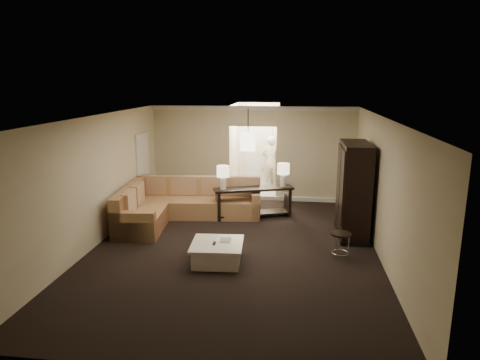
# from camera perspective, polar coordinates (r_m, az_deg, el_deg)

# --- Properties ---
(ground) EXTENTS (8.00, 8.00, 0.00)m
(ground) POSITION_cam_1_polar(r_m,az_deg,el_deg) (9.27, -0.83, -9.16)
(ground) COLOR black
(ground) RESTS_ON ground
(wall_back) EXTENTS (6.00, 0.04, 2.80)m
(wall_back) POSITION_cam_1_polar(r_m,az_deg,el_deg) (12.73, 1.71, 3.55)
(wall_back) COLOR beige
(wall_back) RESTS_ON ground
(wall_front) EXTENTS (6.00, 0.04, 2.80)m
(wall_front) POSITION_cam_1_polar(r_m,az_deg,el_deg) (5.11, -7.39, -11.43)
(wall_front) COLOR beige
(wall_front) RESTS_ON ground
(wall_left) EXTENTS (0.04, 8.00, 2.80)m
(wall_left) POSITION_cam_1_polar(r_m,az_deg,el_deg) (9.72, -18.66, -0.15)
(wall_left) COLOR beige
(wall_left) RESTS_ON ground
(wall_right) EXTENTS (0.04, 8.00, 2.80)m
(wall_right) POSITION_cam_1_polar(r_m,az_deg,el_deg) (8.93, 18.57, -1.28)
(wall_right) COLOR beige
(wall_right) RESTS_ON ground
(ceiling) EXTENTS (6.00, 8.00, 0.02)m
(ceiling) POSITION_cam_1_polar(r_m,az_deg,el_deg) (8.61, -0.90, 8.36)
(ceiling) COLOR white
(ceiling) RESTS_ON wall_back
(crown_molding) EXTENTS (6.00, 0.10, 0.12)m
(crown_molding) POSITION_cam_1_polar(r_m,az_deg,el_deg) (12.52, 1.72, 9.52)
(crown_molding) COLOR silver
(crown_molding) RESTS_ON wall_back
(baseboard) EXTENTS (6.00, 0.10, 0.12)m
(baseboard) POSITION_cam_1_polar(r_m,az_deg,el_deg) (12.97, 1.64, -2.33)
(baseboard) COLOR silver
(baseboard) RESTS_ON ground
(side_door) EXTENTS (0.05, 0.90, 2.10)m
(side_door) POSITION_cam_1_polar(r_m,az_deg,el_deg) (12.29, -12.79, 1.23)
(side_door) COLOR silver
(side_door) RESTS_ON ground
(foyer) EXTENTS (1.44, 2.02, 2.80)m
(foyer) POSITION_cam_1_polar(r_m,az_deg,el_deg) (14.06, 2.25, 4.05)
(foyer) COLOR silver
(foyer) RESTS_ON ground
(sectional_sofa) EXTENTS (3.44, 2.87, 1.01)m
(sectional_sofa) POSITION_cam_1_polar(r_m,az_deg,el_deg) (11.13, -8.04, -3.25)
(sectional_sofa) COLOR brown
(sectional_sofa) RESTS_ON ground
(coffee_table) EXTENTS (1.06, 1.06, 0.42)m
(coffee_table) POSITION_cam_1_polar(r_m,az_deg,el_deg) (8.58, -3.05, -9.59)
(coffee_table) COLOR white
(coffee_table) RESTS_ON ground
(console_table) EXTENTS (2.11, 1.12, 0.80)m
(console_table) POSITION_cam_1_polar(r_m,az_deg,el_deg) (11.19, 1.80, -2.64)
(console_table) COLOR black
(console_table) RESTS_ON ground
(armoire) EXTENTS (0.64, 1.50, 2.16)m
(armoire) POSITION_cam_1_polar(r_m,az_deg,el_deg) (10.09, 14.87, -1.54)
(armoire) COLOR black
(armoire) RESTS_ON ground
(drink_table) EXTENTS (0.41, 0.41, 0.52)m
(drink_table) POSITION_cam_1_polar(r_m,az_deg,el_deg) (8.97, 13.28, -7.77)
(drink_table) COLOR black
(drink_table) RESTS_ON ground
(table_lamp_left) EXTENTS (0.32, 0.32, 0.61)m
(table_lamp_left) POSITION_cam_1_polar(r_m,az_deg,el_deg) (10.86, -2.27, 0.84)
(table_lamp_left) COLOR white
(table_lamp_left) RESTS_ON console_table
(table_lamp_right) EXTENTS (0.32, 0.32, 0.61)m
(table_lamp_right) POSITION_cam_1_polar(r_m,az_deg,el_deg) (11.23, 5.80, 1.19)
(table_lamp_right) COLOR white
(table_lamp_right) RESTS_ON console_table
(pendant_light) EXTENTS (0.38, 0.38, 1.09)m
(pendant_light) POSITION_cam_1_polar(r_m,az_deg,el_deg) (11.36, 1.07, 5.22)
(pendant_light) COLOR black
(pendant_light) RESTS_ON ceiling
(person) EXTENTS (0.73, 0.52, 1.93)m
(person) POSITION_cam_1_polar(r_m,az_deg,el_deg) (14.34, 4.12, 2.85)
(person) COLOR beige
(person) RESTS_ON ground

